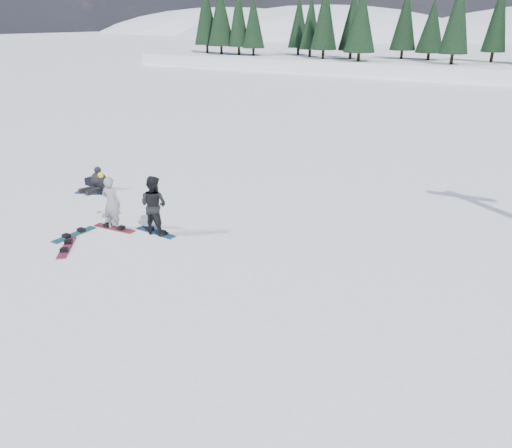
# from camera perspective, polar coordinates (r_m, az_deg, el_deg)

# --- Properties ---
(ground) EXTENTS (420.00, 420.00, 0.00)m
(ground) POSITION_cam_1_polar(r_m,az_deg,el_deg) (15.59, -11.91, -1.89)
(ground) COLOR white
(ground) RESTS_ON ground
(alpine_backdrop) EXTENTS (412.50, 227.00, 53.20)m
(alpine_backdrop) POSITION_cam_1_polar(r_m,az_deg,el_deg) (201.60, 25.61, 14.53)
(alpine_backdrop) COLOR white
(alpine_backdrop) RESTS_ON ground
(snowboarder_woman) EXTENTS (0.70, 0.53, 1.90)m
(snowboarder_woman) POSITION_cam_1_polar(r_m,az_deg,el_deg) (16.45, -16.20, 2.32)
(snowboarder_woman) COLOR #95969A
(snowboarder_woman) RESTS_ON ground
(snowboarder_man) EXTENTS (0.97, 0.79, 1.88)m
(snowboarder_man) POSITION_cam_1_polar(r_m,az_deg,el_deg) (15.79, -11.61, 2.13)
(snowboarder_man) COLOR black
(snowboarder_man) RESTS_ON ground
(seated_rider) EXTENTS (0.77, 1.17, 0.93)m
(seated_rider) POSITION_cam_1_polar(r_m,az_deg,el_deg) (20.71, -17.63, 4.70)
(seated_rider) COLOR black
(seated_rider) RESTS_ON ground
(gear_bag) EXTENTS (0.47, 0.34, 0.30)m
(gear_bag) POSITION_cam_1_polar(r_m,az_deg,el_deg) (21.45, -18.32, 4.62)
(gear_bag) COLOR black
(gear_bag) RESTS_ON ground
(snowboard_woman) EXTENTS (1.52, 0.42, 0.03)m
(snowboard_woman) POSITION_cam_1_polar(r_m,az_deg,el_deg) (16.76, -15.88, -0.48)
(snowboard_woman) COLOR maroon
(snowboard_woman) RESTS_ON ground
(snowboard_man) EXTENTS (1.52, 0.38, 0.03)m
(snowboard_man) POSITION_cam_1_polar(r_m,az_deg,el_deg) (16.13, -11.36, -0.95)
(snowboard_man) COLOR #19518B
(snowboard_man) RESTS_ON ground
(snowboard_loose_c) EXTENTS (1.50, 0.80, 0.03)m
(snowboard_loose_c) POSITION_cam_1_polar(r_m,az_deg,el_deg) (20.40, -18.05, 3.36)
(snowboard_loose_c) COLOR navy
(snowboard_loose_c) RESTS_ON ground
(snowboard_loose_a) EXTENTS (0.35, 1.51, 0.03)m
(snowboard_loose_a) POSITION_cam_1_polar(r_m,az_deg,el_deg) (16.66, -20.08, -1.15)
(snowboard_loose_a) COLOR #156278
(snowboard_loose_a) RESTS_ON ground
(snowboard_loose_b) EXTENTS (1.15, 1.35, 0.03)m
(snowboard_loose_b) POSITION_cam_1_polar(r_m,az_deg,el_deg) (15.80, -20.82, -2.54)
(snowboard_loose_b) COLOR #9D2251
(snowboard_loose_b) RESTS_ON ground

